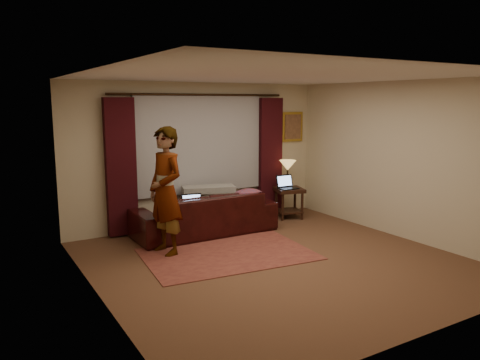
% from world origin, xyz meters
% --- Properties ---
extents(floor, '(5.00, 5.00, 0.01)m').
position_xyz_m(floor, '(0.00, 0.00, -0.01)').
color(floor, brown).
rests_on(floor, ground).
extents(ceiling, '(5.00, 5.00, 0.02)m').
position_xyz_m(ceiling, '(0.00, 0.00, 2.60)').
color(ceiling, silver).
rests_on(ceiling, ground).
extents(wall_back, '(5.00, 0.02, 2.60)m').
position_xyz_m(wall_back, '(0.00, 2.50, 1.30)').
color(wall_back, beige).
rests_on(wall_back, ground).
extents(wall_front, '(5.00, 0.02, 2.60)m').
position_xyz_m(wall_front, '(0.00, -2.50, 1.30)').
color(wall_front, beige).
rests_on(wall_front, ground).
extents(wall_left, '(0.02, 5.00, 2.60)m').
position_xyz_m(wall_left, '(-2.50, 0.00, 1.30)').
color(wall_left, beige).
rests_on(wall_left, ground).
extents(wall_right, '(0.02, 5.00, 2.60)m').
position_xyz_m(wall_right, '(2.50, 0.00, 1.30)').
color(wall_right, beige).
rests_on(wall_right, ground).
extents(sheer_curtain, '(2.50, 0.05, 1.80)m').
position_xyz_m(sheer_curtain, '(0.00, 2.44, 1.50)').
color(sheer_curtain, '#9B9BA2').
rests_on(sheer_curtain, wall_back).
extents(drape_left, '(0.50, 0.14, 2.30)m').
position_xyz_m(drape_left, '(-1.50, 2.39, 1.18)').
color(drape_left, black).
rests_on(drape_left, floor).
extents(drape_right, '(0.50, 0.14, 2.30)m').
position_xyz_m(drape_right, '(1.50, 2.39, 1.18)').
color(drape_right, black).
rests_on(drape_right, floor).
extents(curtain_rod, '(0.04, 0.04, 3.40)m').
position_xyz_m(curtain_rod, '(0.00, 2.39, 2.38)').
color(curtain_rod, black).
rests_on(curtain_rod, wall_back).
extents(picture_frame, '(0.50, 0.04, 0.60)m').
position_xyz_m(picture_frame, '(2.10, 2.47, 1.75)').
color(picture_frame, gold).
rests_on(picture_frame, wall_back).
extents(sofa, '(2.44, 1.06, 0.99)m').
position_xyz_m(sofa, '(-0.24, 1.81, 0.49)').
color(sofa, black).
rests_on(sofa, floor).
extents(throw_blanket, '(0.99, 0.62, 0.11)m').
position_xyz_m(throw_blanket, '(-0.05, 2.04, 0.99)').
color(throw_blanket, gray).
rests_on(throw_blanket, sofa).
extents(clothing_pile, '(0.58, 0.46, 0.24)m').
position_xyz_m(clothing_pile, '(0.53, 1.64, 0.61)').
color(clothing_pile, '#72384E').
rests_on(clothing_pile, sofa).
extents(laptop_sofa, '(0.40, 0.42, 0.25)m').
position_xyz_m(laptop_sofa, '(-0.55, 1.60, 0.62)').
color(laptop_sofa, black).
rests_on(laptop_sofa, sofa).
extents(area_rug, '(2.61, 1.88, 0.01)m').
position_xyz_m(area_rug, '(-0.45, 0.62, 0.01)').
color(area_rug, brown).
rests_on(area_rug, floor).
extents(end_table, '(0.64, 0.64, 0.59)m').
position_xyz_m(end_table, '(1.68, 1.97, 0.30)').
color(end_table, black).
rests_on(end_table, floor).
extents(tiffany_lamp, '(0.43, 0.43, 0.53)m').
position_xyz_m(tiffany_lamp, '(1.74, 2.12, 0.86)').
color(tiffany_lamp, olive).
rests_on(tiffany_lamp, end_table).
extents(laptop_table, '(0.36, 0.39, 0.26)m').
position_xyz_m(laptop_table, '(1.61, 1.92, 0.72)').
color(laptop_table, black).
rests_on(laptop_table, end_table).
extents(person, '(0.65, 0.65, 1.90)m').
position_xyz_m(person, '(-1.21, 1.15, 0.95)').
color(person, gray).
rests_on(person, floor).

